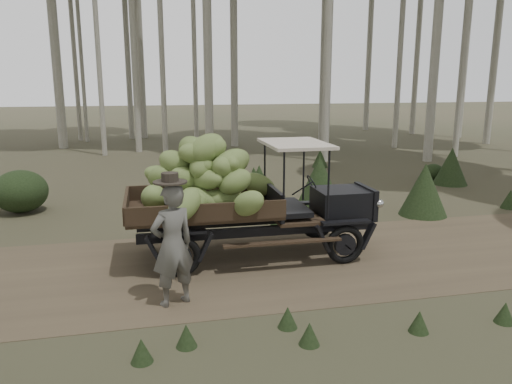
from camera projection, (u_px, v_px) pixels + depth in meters
ground at (211, 268)px, 8.85m from camera, size 120.00×120.00×0.00m
dirt_track at (211, 267)px, 8.84m from camera, size 70.00×4.00×0.01m
banana_truck at (226, 184)px, 9.00m from camera, size 4.72×2.32×2.44m
farmer at (172, 244)px, 7.21m from camera, size 0.78×0.67×1.98m
undergrowth at (136, 277)px, 7.03m from camera, size 21.74×22.60×1.34m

